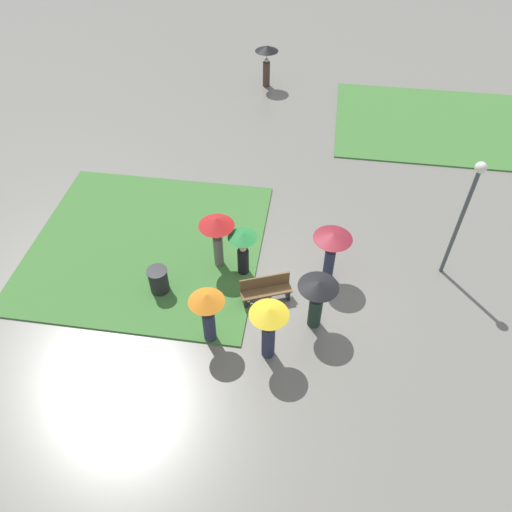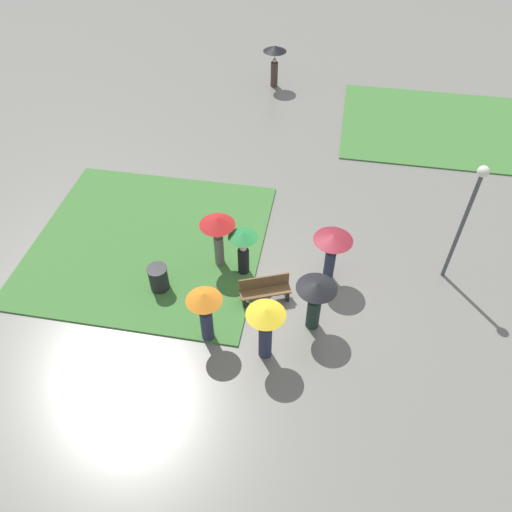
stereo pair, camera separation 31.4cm
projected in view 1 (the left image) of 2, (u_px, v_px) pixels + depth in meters
The scene contains 13 objects.
ground_plane at pixel (305, 288), 15.58m from camera, with size 90.00×90.00×0.00m, color slate.
lawn_patch_near at pixel (147, 244), 16.91m from camera, with size 7.68×7.26×0.06m.
lawn_patch_far at pixel (447, 125), 22.27m from camera, with size 9.83×6.44×0.06m.
park_bench at pixel (266, 289), 14.95m from camera, with size 1.58×0.96×0.90m.
lamp_post at pixel (466, 206), 14.16m from camera, with size 0.32×0.32×4.19m.
trash_bin at pixel (159, 281), 15.18m from camera, with size 0.63×0.63×0.91m.
crowd_person_maroon at pixel (332, 246), 14.96m from camera, with size 1.18×1.18×1.85m.
crowd_person_orange at pixel (207, 309), 13.28m from camera, with size 0.98×0.98×1.94m.
crowd_person_yellow at pixel (269, 324), 12.95m from camera, with size 1.05×1.05×1.97m.
crowd_person_green at pixel (243, 248), 15.25m from camera, with size 0.91×0.91×1.73m.
crowd_person_black at pixel (317, 296), 13.73m from camera, with size 1.13×1.13×1.83m.
crowd_person_red at pixel (217, 230), 15.20m from camera, with size 1.10×1.10×1.99m.
lone_walker_far_path at pixel (267, 57), 23.88m from camera, with size 1.12×1.12×2.00m.
Camera 1 is at (-0.06, -10.31, 11.83)m, focal length 35.00 mm.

